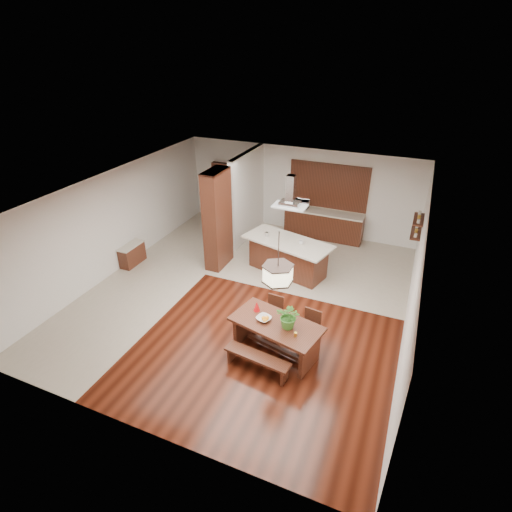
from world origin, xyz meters
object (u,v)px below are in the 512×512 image
at_px(dining_chair_left, 272,315).
at_px(dining_chair_right, 309,330).
at_px(pendant_lantern, 278,263).
at_px(hallway_console, 132,255).
at_px(dining_bench, 257,363).
at_px(dining_table, 276,331).
at_px(fruit_bowl, 264,318).
at_px(microwave, 301,204).
at_px(range_hood, 290,191).
at_px(foliage_plant, 289,316).
at_px(kitchen_island, 288,256).
at_px(island_cup, 301,242).

xyz_separation_m(dining_chair_left, dining_chair_right, (0.93, -0.21, 0.01)).
bearing_deg(dining_chair_left, pendant_lantern, -59.28).
distance_m(hallway_console, dining_bench, 5.77).
xyz_separation_m(dining_table, dining_chair_right, (0.59, 0.46, -0.14)).
bearing_deg(fruit_bowl, dining_table, 2.56).
distance_m(dining_table, microwave, 6.12).
relative_size(dining_chair_left, pendant_lantern, 0.66).
distance_m(dining_bench, range_hood, 4.63).
height_order(hallway_console, pendant_lantern, pendant_lantern).
xyz_separation_m(dining_chair_right, microwave, (-1.91, 5.50, 0.64)).
bearing_deg(dining_bench, fruit_bowl, 100.91).
height_order(foliage_plant, microwave, foliage_plant).
bearing_deg(dining_chair_right, range_hood, 125.32).
relative_size(kitchen_island, microwave, 5.51).
bearing_deg(dining_table, kitchen_island, 104.80).
bearing_deg(foliage_plant, island_cup, 103.17).
height_order(pendant_lantern, foliage_plant, pendant_lantern).
bearing_deg(microwave, dining_table, -79.10).
distance_m(dining_chair_left, island_cup, 2.62).
xyz_separation_m(hallway_console, island_cup, (4.83, 1.27, 0.76)).
height_order(hallway_console, range_hood, range_hood).
xyz_separation_m(dining_chair_left, island_cup, (-0.14, 2.53, 0.64)).
bearing_deg(microwave, island_cup, -74.48).
bearing_deg(pendant_lantern, island_cup, 98.36).
height_order(dining_chair_right, island_cup, island_cup).
distance_m(dining_chair_right, island_cup, 3.01).
height_order(dining_bench, fruit_bowl, fruit_bowl).
bearing_deg(dining_chair_left, hallway_console, 170.06).
xyz_separation_m(hallway_console, fruit_bowl, (5.02, -1.94, 0.51)).
height_order(hallway_console, dining_chair_left, dining_chair_left).
bearing_deg(dining_bench, foliage_plant, 55.19).
bearing_deg(dining_table, dining_bench, -102.86).
bearing_deg(dining_chair_right, foliage_plant, -113.51).
relative_size(dining_table, pendant_lantern, 1.58).
xyz_separation_m(dining_chair_right, fruit_bowl, (-0.87, -0.47, 0.39)).
relative_size(foliage_plant, kitchen_island, 0.21).
bearing_deg(kitchen_island, microwave, 114.28).
height_order(pendant_lantern, kitchen_island, pendant_lantern).
relative_size(kitchen_island, island_cup, 21.53).
bearing_deg(microwave, dining_bench, -81.60).
distance_m(hallway_console, dining_chair_left, 5.13).
bearing_deg(dining_bench, hallway_console, 153.20).
height_order(foliage_plant, kitchen_island, foliage_plant).
height_order(dining_table, dining_chair_right, dining_chair_right).
relative_size(pendant_lantern, kitchen_island, 0.49).
xyz_separation_m(kitchen_island, microwave, (-0.44, 2.66, 0.56)).
height_order(pendant_lantern, island_cup, pendant_lantern).
relative_size(foliage_plant, range_hood, 0.62).
relative_size(pendant_lantern, range_hood, 1.46).
relative_size(dining_table, foliage_plant, 3.72).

